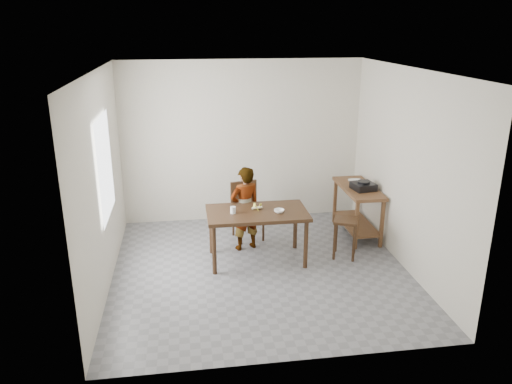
{
  "coord_description": "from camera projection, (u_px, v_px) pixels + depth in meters",
  "views": [
    {
      "loc": [
        -0.96,
        -6.12,
        3.23
      ],
      "look_at": [
        0.0,
        0.4,
        1.0
      ],
      "focal_mm": 35.0,
      "sensor_mm": 36.0,
      "label": 1
    }
  ],
  "objects": [
    {
      "name": "wall_front",
      "position": [
        294.0,
        239.0,
        4.58
      ],
      "size": [
        4.0,
        0.04,
        2.7
      ],
      "primitive_type": "cube",
      "color": "beige",
      "rests_on": "ground"
    },
    {
      "name": "gas_burner",
      "position": [
        363.0,
        186.0,
        7.68
      ],
      "size": [
        0.37,
        0.37,
        0.11
      ],
      "primitive_type": "cube",
      "rotation": [
        0.0,
        0.0,
        0.17
      ],
      "color": "black",
      "rests_on": "prep_counter"
    },
    {
      "name": "child",
      "position": [
        245.0,
        209.0,
        7.36
      ],
      "size": [
        0.54,
        0.45,
        1.28
      ],
      "primitive_type": "imported",
      "rotation": [
        0.0,
        0.0,
        3.49
      ],
      "color": "silver",
      "rests_on": "floor"
    },
    {
      "name": "wall_left",
      "position": [
        100.0,
        183.0,
        6.19
      ],
      "size": [
        0.04,
        4.0,
        2.7
      ],
      "primitive_type": "cube",
      "color": "beige",
      "rests_on": "ground"
    },
    {
      "name": "serving_bowl",
      "position": [
        355.0,
        182.0,
        7.97
      ],
      "size": [
        0.24,
        0.24,
        0.06
      ],
      "primitive_type": "imported",
      "rotation": [
        0.0,
        0.0,
        -0.05
      ],
      "color": "white",
      "rests_on": "prep_counter"
    },
    {
      "name": "wall_right",
      "position": [
        408.0,
        170.0,
        6.75
      ],
      "size": [
        0.04,
        4.0,
        2.7
      ],
      "primitive_type": "cube",
      "color": "beige",
      "rests_on": "ground"
    },
    {
      "name": "prep_counter",
      "position": [
        357.0,
        211.0,
        7.95
      ],
      "size": [
        0.5,
        1.2,
        0.8
      ],
      "primitive_type": null,
      "color": "brown",
      "rests_on": "floor"
    },
    {
      "name": "glass_tumbler",
      "position": [
        233.0,
        210.0,
        6.86
      ],
      "size": [
        0.08,
        0.08,
        0.1
      ],
      "primitive_type": "cylinder",
      "rotation": [
        0.0,
        0.0,
        -0.06
      ],
      "color": "white",
      "rests_on": "dining_table"
    },
    {
      "name": "floor",
      "position": [
        260.0,
        271.0,
        6.91
      ],
      "size": [
        4.0,
        4.0,
        0.04
      ],
      "primitive_type": "cube",
      "color": "slate",
      "rests_on": "ground"
    },
    {
      "name": "banana",
      "position": [
        257.0,
        207.0,
        7.0
      ],
      "size": [
        0.17,
        0.12,
        0.06
      ],
      "primitive_type": null,
      "rotation": [
        0.0,
        0.0,
        0.05
      ],
      "color": "#F7D552",
      "rests_on": "dining_table"
    },
    {
      "name": "dining_chair",
      "position": [
        248.0,
        212.0,
        7.78
      ],
      "size": [
        0.52,
        0.52,
        0.89
      ],
      "primitive_type": null,
      "rotation": [
        0.0,
        0.0,
        0.23
      ],
      "color": "#372213",
      "rests_on": "floor"
    },
    {
      "name": "stool",
      "position": [
        345.0,
        238.0,
        7.21
      ],
      "size": [
        0.43,
        0.43,
        0.58
      ],
      "primitive_type": null,
      "rotation": [
        0.0,
        0.0,
        -0.38
      ],
      "color": "#372213",
      "rests_on": "floor"
    },
    {
      "name": "dining_table",
      "position": [
        257.0,
        236.0,
        7.07
      ],
      "size": [
        1.4,
        0.8,
        0.75
      ],
      "primitive_type": null,
      "color": "#372213",
      "rests_on": "floor"
    },
    {
      "name": "small_bowl",
      "position": [
        279.0,
        211.0,
        6.89
      ],
      "size": [
        0.19,
        0.19,
        0.05
      ],
      "primitive_type": "imported",
      "rotation": [
        0.0,
        0.0,
        -0.35
      ],
      "color": "white",
      "rests_on": "dining_table"
    },
    {
      "name": "window_pane",
      "position": [
        105.0,
        167.0,
        6.34
      ],
      "size": [
        0.02,
        1.1,
        1.3
      ],
      "primitive_type": "cube",
      "color": "white",
      "rests_on": "wall_left"
    },
    {
      "name": "ceiling",
      "position": [
        261.0,
        68.0,
        6.03
      ],
      "size": [
        4.0,
        4.0,
        0.04
      ],
      "primitive_type": "cube",
      "color": "white",
      "rests_on": "wall_back"
    },
    {
      "name": "wall_back",
      "position": [
        242.0,
        142.0,
        8.37
      ],
      "size": [
        4.0,
        0.04,
        2.7
      ],
      "primitive_type": "cube",
      "color": "beige",
      "rests_on": "ground"
    }
  ]
}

